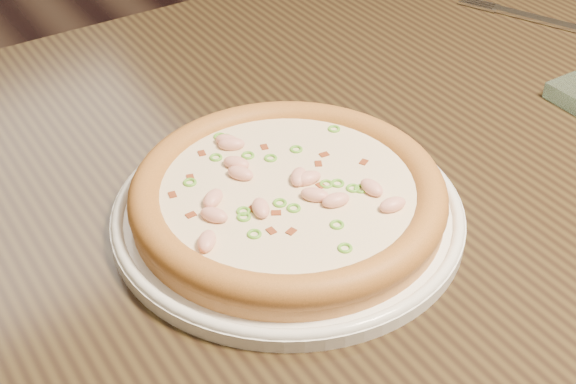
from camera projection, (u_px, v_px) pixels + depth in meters
ground at (228, 267)px, 1.74m from camera, size 9.00×9.00×0.00m
hero_table at (358, 227)px, 0.84m from camera, size 1.20×0.80×0.75m
plate at (288, 212)px, 0.69m from camera, size 0.30×0.30×0.02m
pizza at (288, 195)px, 0.68m from camera, size 0.27×0.27×0.03m
fork at (531, 17)px, 1.01m from camera, size 0.09×0.17×0.00m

